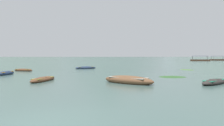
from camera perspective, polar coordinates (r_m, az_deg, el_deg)
ground_plane at (r=1506.06m, az=1.30°, el=1.80°), size 6000.00×6000.00×0.00m
mountain_1 at (r=2775.02m, az=-25.57°, el=7.21°), size 1863.28×1863.28×537.28m
mountain_2 at (r=2532.41m, az=-1.28°, el=8.80°), size 1530.16×1530.16×613.95m
mountain_3 at (r=2606.97m, az=17.18°, el=4.00°), size 643.82×643.82×204.62m
rowboat_0 at (r=35.02m, az=-7.49°, el=-1.35°), size 3.74×2.61×0.50m
rowboat_1 at (r=18.34m, az=-18.94°, el=-4.42°), size 1.64×3.64×0.45m
rowboat_2 at (r=26.37m, az=-27.91°, el=-2.57°), size 1.04×3.15×0.55m
rowboat_4 at (r=17.48m, az=26.98°, el=-4.80°), size 3.33×3.17×0.47m
rowboat_5 at (r=31.77m, az=-23.84°, el=-1.85°), size 3.23×1.65×0.45m
rowboat_6 at (r=16.07m, az=4.60°, el=-4.88°), size 4.44×3.71×0.74m
ferry_0 at (r=100.40m, az=23.64°, el=0.77°), size 8.60×4.83×2.54m
ferry_1 at (r=117.03m, az=27.91°, el=0.84°), size 7.74×3.11×2.54m
weed_patch_0 at (r=18.14m, az=4.12°, el=-4.84°), size 1.84×3.56×0.14m
weed_patch_1 at (r=33.78m, az=20.44°, el=-1.84°), size 2.62×2.81×0.14m
weed_patch_2 at (r=21.67m, az=16.76°, el=-3.82°), size 3.14×2.59×0.14m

